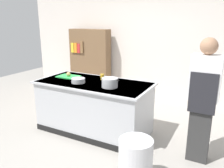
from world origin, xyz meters
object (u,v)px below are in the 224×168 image
Objects in this scene: mixing_bowl at (78,80)px; trash_bin at (135,163)px; bookshelf at (90,62)px; onion at (68,74)px; person_chef at (203,99)px; juice_cup at (102,77)px; stock_pot at (110,83)px.

mixing_bowl reaches higher than trash_bin.
bookshelf reaches higher than mixing_bowl.
onion is 2.37m from person_chef.
juice_cup reaches higher than trash_bin.
mixing_bowl is at bearing -30.49° from onion.
mixing_bowl is 0.14× the size of bookshelf.
stock_pot is 3.21× the size of juice_cup.
person_chef is at bearing -31.68° from bookshelf.
stock_pot is 1.38m from person_chef.
onion is 0.05× the size of bookshelf.
bookshelf reaches higher than stock_pot.
stock_pot reaches higher than trash_bin.
trash_bin is at bearing -30.53° from mixing_bowl.
onion is at bearing -166.69° from juice_cup.
stock_pot is 0.53× the size of trash_bin.
onion is 2.18m from trash_bin.
person_chef is at bearing 2.77° from stock_pot.
juice_cup is (0.64, 0.15, -0.01)m from onion.
juice_cup is 0.17× the size of trash_bin.
stock_pot is 0.60m from mixing_bowl.
bookshelf is at bearing 52.99° from person_chef.
onion is 0.25× the size of stock_pot.
person_chef reaches higher than trash_bin.
bookshelf is (-3.02, 1.87, -0.06)m from person_chef.
bookshelf reaches higher than trash_bin.
juice_cup is (-0.35, 0.36, -0.02)m from stock_pot.
trash_bin is 1.24m from person_chef.
person_chef is (1.98, 0.09, -0.03)m from mixing_bowl.
trash_bin is 3.74m from bookshelf.
stock_pot is at bearing 133.54° from trash_bin.
mixing_bowl is 0.38× the size of trash_bin.
stock_pot is 2.54m from bookshelf.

